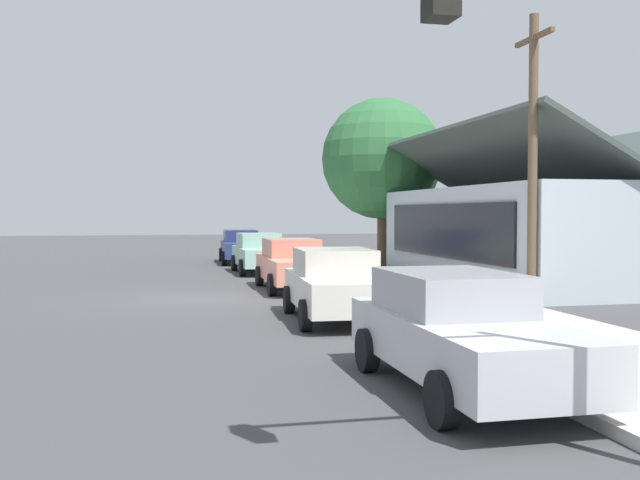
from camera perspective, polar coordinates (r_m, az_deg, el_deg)
ground_plane at (r=20.50m, az=-9.28°, el=-4.62°), size 120.00×120.00×0.00m
sidewalk_curb at (r=21.56m, az=5.79°, el=-4.06°), size 60.00×4.20×0.16m
car_navy at (r=34.73m, az=-6.34°, el=-0.49°), size 4.77×2.12×1.59m
car_seafoam at (r=28.88m, az=-4.84°, el=-1.02°), size 4.37×2.04×1.59m
car_coral at (r=22.47m, az=-2.18°, el=-1.91°), size 4.72×2.04×1.59m
car_ivory at (r=16.13m, az=1.37°, el=-3.52°), size 4.46×2.28×1.59m
car_silver at (r=9.96m, az=11.11°, el=-7.10°), size 4.76×2.04×1.59m
storefront_building at (r=26.49m, az=17.15°, el=0.73°), size 13.37×7.59×5.36m
shade_tree at (r=33.09m, az=4.99°, el=6.46°), size 5.55×5.55×7.68m
traffic_light_main at (r=6.65m, az=22.19°, el=11.34°), size 0.37×2.79×5.20m
utility_pole_wooden at (r=19.30m, az=16.62°, el=6.58°), size 1.80×0.24×7.50m
fire_hydrant_red at (r=26.59m, az=-0.94°, el=-1.97°), size 0.22×0.22×0.71m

